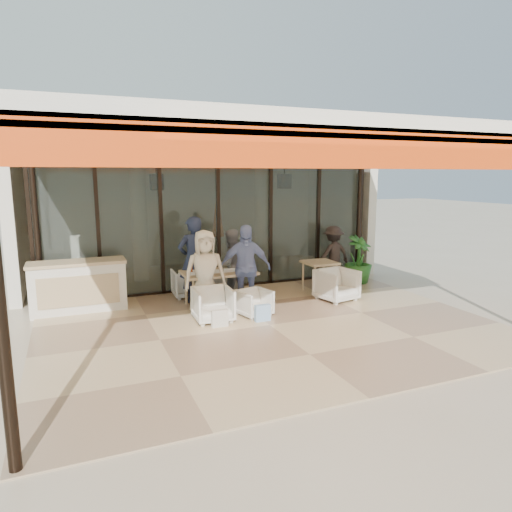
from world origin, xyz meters
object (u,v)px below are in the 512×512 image
Objects in this scene: diner_navy at (193,260)px; potted_palm at (358,260)px; side_chair at (337,284)px; diner_cream at (205,273)px; diner_grey at (230,264)px; chair_near_left at (213,303)px; side_table at (320,266)px; dining_table at (218,274)px; chair_near_right at (254,302)px; standing_woman at (333,255)px; host_counter at (78,286)px; chair_far_left at (188,282)px; chair_far_right at (224,281)px; diner_periwinkle at (245,268)px.

diner_navy is 4.32m from potted_palm.
diner_cream is at bearing 164.72° from side_chair.
diner_navy reaches higher than diner_grey.
side_table reaches higher than chair_near_left.
dining_table is 0.64m from diner_cream.
chair_near_right is 0.40× the size of standing_woman.
standing_woman is (3.34, 0.89, 0.04)m from dining_table.
host_counter reaches higher than chair_far_left.
side_chair is 1.84m from potted_palm.
side_chair is at bearing 145.88° from chair_far_right.
diner_periwinkle is at bearing 4.12° from diner_cream.
chair_far_right is 0.70m from diner_grey.
diner_periwinkle is (0.84, -1.40, 0.53)m from chair_far_left.
host_counter is 0.99× the size of diner_navy.
diner_periwinkle is at bearing -19.78° from host_counter.
potted_palm is (4.30, 1.53, 0.25)m from chair_near_left.
diner_periwinkle is at bearing -46.97° from dining_table.
chair_far_right is 2.95m from standing_woman.
standing_woman is at bearing 48.97° from side_chair.
chair_near_left is 0.49× the size of standing_woman.
host_counter is at bearing 157.99° from diner_cream.
chair_far_left is at bearing -42.60° from diner_grey.
host_counter is at bearing -16.13° from diner_navy.
diner_grey is 1.27× the size of potted_palm.
chair_near_right is 3.80m from potted_palm.
diner_cream is 3.99m from standing_woman.
chair_near_right is at bearing 92.70° from chair_far_right.
dining_table is at bearing 154.06° from side_chair.
host_counter is 2.83m from chair_near_left.
dining_table is at bearing 122.62° from diner_navy.
potted_palm reaches higher than side_chair.
side_chair is at bearing 12.18° from diner_periwinkle.
diner_navy is at bearing 92.17° from chair_near_left.
chair_far_right is at bearing 106.55° from diner_periwinkle.
host_counter reaches higher than side_table.
side_chair is 0.53× the size of standing_woman.
potted_palm is at bearing 8.41° from dining_table.
potted_palm is (6.61, -0.10, 0.08)m from host_counter.
host_counter is 1.19× the size of diner_grey.
side_chair is at bearing -139.24° from potted_palm.
host_counter is 1.10× the size of diner_cream.
side_chair is at bearing 8.83° from chair_near_left.
diner_grey is 2.95m from standing_woman.
standing_woman is at bearing -178.34° from chair_far_right.
side_chair is (5.23, -1.29, -0.14)m from host_counter.
host_counter is 2.35m from diner_navy.
diner_navy is at bearing -11.84° from diner_grey.
host_counter is 2.38× the size of side_chair.
side_chair is (2.92, -1.06, -0.55)m from diner_navy.
side_table is at bearing 3.08° from dining_table.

